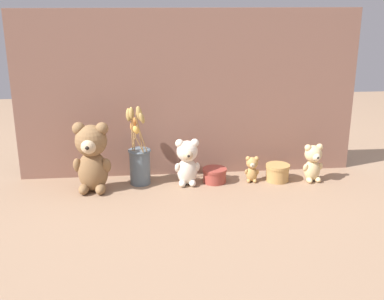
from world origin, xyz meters
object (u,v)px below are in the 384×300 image
at_px(decorative_tin_tall, 277,172).
at_px(decorative_tin_short, 215,175).
at_px(teddy_bear_small, 313,162).
at_px(teddy_bear_medium, 187,161).
at_px(flower_vase, 139,160).
at_px(teddy_bear_large, 92,156).
at_px(teddy_bear_tiny, 252,168).

height_order(decorative_tin_tall, decorative_tin_short, decorative_tin_tall).
relative_size(teddy_bear_small, decorative_tin_tall, 1.60).
bearing_deg(teddy_bear_medium, decorative_tin_short, 7.03).
bearing_deg(flower_vase, teddy_bear_medium, -9.07).
bearing_deg(decorative_tin_short, teddy_bear_large, -174.87).
bearing_deg(flower_vase, teddy_bear_small, -3.61).
xyz_separation_m(teddy_bear_medium, decorative_tin_short, (0.12, 0.02, -0.08)).
bearing_deg(flower_vase, decorative_tin_short, -3.10).
xyz_separation_m(teddy_bear_small, flower_vase, (-0.77, 0.05, 0.02)).
xyz_separation_m(teddy_bear_large, decorative_tin_tall, (0.81, 0.04, -0.12)).
distance_m(teddy_bear_large, teddy_bear_small, 0.97).
distance_m(teddy_bear_small, flower_vase, 0.77).
height_order(teddy_bear_large, flower_vase, flower_vase).
xyz_separation_m(teddy_bear_tiny, decorative_tin_short, (-0.17, 0.01, -0.03)).
distance_m(teddy_bear_medium, flower_vase, 0.21).
bearing_deg(decorative_tin_short, flower_vase, 176.90).
bearing_deg(teddy_bear_large, teddy_bear_tiny, 3.11).
distance_m(teddy_bear_large, decorative_tin_short, 0.55).
distance_m(teddy_bear_tiny, flower_vase, 0.50).
relative_size(teddy_bear_large, teddy_bear_medium, 1.45).
xyz_separation_m(teddy_bear_small, teddy_bear_tiny, (-0.27, 0.02, -0.03)).
height_order(teddy_bear_medium, decorative_tin_tall, teddy_bear_medium).
height_order(teddy_bear_small, flower_vase, flower_vase).
relative_size(teddy_bear_large, teddy_bear_tiny, 2.54).
relative_size(flower_vase, decorative_tin_tall, 3.35).
distance_m(teddy_bear_small, decorative_tin_tall, 0.16).
height_order(teddy_bear_small, teddy_bear_tiny, teddy_bear_small).
bearing_deg(teddy_bear_small, decorative_tin_short, 176.00).
height_order(flower_vase, decorative_tin_short, flower_vase).
relative_size(teddy_bear_medium, decorative_tin_tall, 1.93).
xyz_separation_m(teddy_bear_small, decorative_tin_short, (-0.44, 0.03, -0.06)).
bearing_deg(decorative_tin_tall, flower_vase, 177.32).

